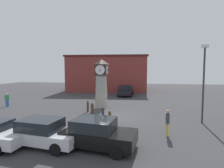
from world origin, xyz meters
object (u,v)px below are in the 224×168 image
(pickup_truck, at_px, (126,90))
(car_near_tower, at_px, (44,132))
(bollard_mid_row, at_px, (103,112))
(bollard_far_row, at_px, (92,109))
(street_lamp_far_side, at_px, (204,78))
(pedestrian_near_bench, at_px, (168,121))
(clock_tower, at_px, (101,82))
(bollard_end_row, at_px, (88,106))
(bollard_near_tower, at_px, (110,116))
(car_by_building, at_px, (98,133))
(pedestrian_crossing_lot, at_px, (7,99))

(pickup_truck, bearing_deg, car_near_tower, -98.03)
(bollard_mid_row, height_order, car_near_tower, car_near_tower)
(bollard_far_row, bearing_deg, street_lamp_far_side, -6.52)
(pedestrian_near_bench, bearing_deg, car_near_tower, -159.76)
(clock_tower, height_order, bollard_end_row, clock_tower)
(street_lamp_far_side, bearing_deg, bollard_end_row, 167.53)
(clock_tower, relative_size, bollard_near_tower, 5.98)
(pedestrian_near_bench, bearing_deg, street_lamp_far_side, 46.45)
(car_by_building, xyz_separation_m, street_lamp_far_side, (7.27, 5.78, 2.83))
(car_near_tower, bearing_deg, pedestrian_crossing_lot, 138.17)
(bollard_far_row, xyz_separation_m, bollard_end_row, (-0.83, 1.20, -0.02))
(street_lamp_far_side, bearing_deg, pedestrian_crossing_lot, 171.57)
(pickup_truck, bearing_deg, clock_tower, -100.81)
(street_lamp_far_side, bearing_deg, bollard_near_tower, -173.02)
(pickup_truck, distance_m, street_lamp_far_side, 16.40)
(car_by_building, bearing_deg, clock_tower, 101.82)
(bollard_mid_row, distance_m, pedestrian_near_bench, 6.35)
(bollard_end_row, bearing_deg, bollard_near_tower, -47.87)
(bollard_end_row, height_order, car_near_tower, car_near_tower)
(clock_tower, xyz_separation_m, car_by_building, (2.13, -10.19, -2.13))
(pedestrian_crossing_lot, bearing_deg, bollard_mid_row, -12.54)
(pedestrian_crossing_lot, relative_size, street_lamp_far_side, 0.26)
(car_near_tower, height_order, pickup_truck, pickup_truck)
(bollard_mid_row, bearing_deg, pedestrian_near_bench, -35.74)
(bollard_mid_row, distance_m, car_by_building, 6.21)
(pedestrian_crossing_lot, bearing_deg, bollard_end_row, -4.19)
(clock_tower, xyz_separation_m, bollard_near_tower, (1.93, -5.33, -2.48))
(car_by_building, height_order, street_lamp_far_side, street_lamp_far_side)
(bollard_far_row, height_order, pedestrian_near_bench, pedestrian_near_bench)
(car_near_tower, relative_size, street_lamp_far_side, 0.68)
(bollard_far_row, xyz_separation_m, pickup_truck, (2.04, 13.23, 0.35))
(bollard_end_row, bearing_deg, clock_tower, 65.30)
(bollard_near_tower, relative_size, street_lamp_far_side, 0.15)
(bollard_near_tower, distance_m, street_lamp_far_side, 8.17)
(clock_tower, height_order, bollard_far_row, clock_tower)
(bollard_near_tower, distance_m, bollard_far_row, 2.89)
(bollard_near_tower, xyz_separation_m, pedestrian_crossing_lot, (-13.01, 3.95, 0.45))
(car_near_tower, relative_size, car_by_building, 1.00)
(bollard_near_tower, height_order, bollard_end_row, bollard_end_row)
(bollard_end_row, distance_m, street_lamp_far_side, 11.06)
(car_near_tower, bearing_deg, clock_tower, 84.65)
(car_near_tower, height_order, street_lamp_far_side, street_lamp_far_side)
(pedestrian_near_bench, height_order, pedestrian_crossing_lot, pedestrian_near_bench)
(car_near_tower, height_order, pedestrian_near_bench, pedestrian_near_bench)
(clock_tower, xyz_separation_m, pickup_truck, (1.89, 9.91, -2.01))
(bollard_near_tower, xyz_separation_m, pedestrian_near_bench, (4.28, -2.45, 0.53))
(car_by_building, bearing_deg, car_near_tower, -175.78)
(pedestrian_crossing_lot, xyz_separation_m, street_lamp_far_side, (20.48, -3.04, 2.73))
(street_lamp_far_side, bearing_deg, bollard_mid_row, 177.72)
(bollard_near_tower, bearing_deg, pedestrian_crossing_lot, 163.11)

